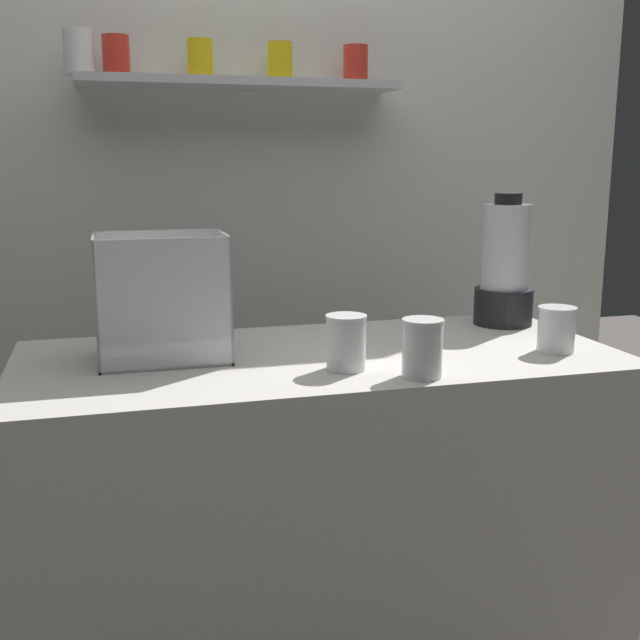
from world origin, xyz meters
TOP-DOWN VIEW (x-y plane):
  - counter at (0.00, 0.00)m, footprint 1.40×0.64m
  - back_wall_unit at (-0.00, 0.77)m, footprint 2.60×0.24m
  - carrot_display_bin at (-0.36, 0.05)m, footprint 0.29×0.21m
  - blender_pitcher at (0.58, 0.18)m, footprint 0.16×0.16m
  - juice_cup_beet_far_left at (0.02, -0.15)m, footprint 0.09×0.09m
  - juice_cup_orange_left at (0.15, -0.25)m, footprint 0.09×0.09m
  - juice_cup_orange_middle at (0.54, -0.13)m, footprint 0.09×0.09m

SIDE VIEW (x-z plane):
  - counter at x=0.00m, z-range 0.00..0.90m
  - juice_cup_orange_middle at x=0.54m, z-range 0.89..1.00m
  - juice_cup_beet_far_left at x=0.02m, z-range 0.89..1.01m
  - juice_cup_orange_left at x=0.15m, z-range 0.89..1.02m
  - carrot_display_bin at x=-0.36m, z-range 0.85..1.13m
  - blender_pitcher at x=0.58m, z-range 0.87..1.23m
  - back_wall_unit at x=0.00m, z-range 0.01..2.51m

